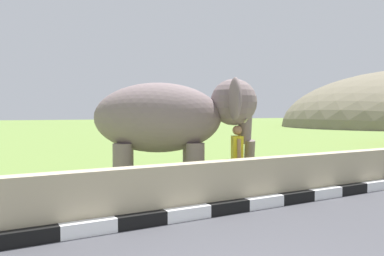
% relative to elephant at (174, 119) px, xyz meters
% --- Properties ---
extents(striped_curb, '(16.20, 0.20, 0.24)m').
position_rel_elephant_xyz_m(striped_curb, '(-2.24, -2.33, -1.69)').
color(striped_curb, white).
rests_on(striped_curb, ground_plane).
extents(barrier_parapet, '(28.00, 0.36, 1.00)m').
position_rel_elephant_xyz_m(barrier_parapet, '(0.11, -2.03, -1.31)').
color(barrier_parapet, tan).
rests_on(barrier_parapet, ground_plane).
extents(elephant, '(4.04, 3.20, 2.81)m').
position_rel_elephant_xyz_m(elephant, '(0.00, 0.00, 0.00)').
color(elephant, slate).
rests_on(elephant, ground_plane).
extents(person_handler, '(0.39, 0.64, 1.66)m').
position_rel_elephant_xyz_m(person_handler, '(1.30, -0.85, -0.88)').
color(person_handler, navy).
rests_on(person_handler, ground_plane).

